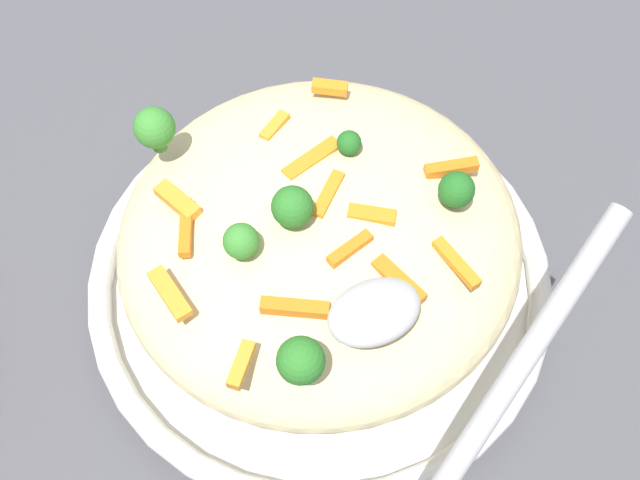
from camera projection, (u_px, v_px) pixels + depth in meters
The scene contains 24 objects.
ground_plane at pixel (320, 291), 0.57m from camera, with size 2.40×2.40×0.00m, color #4C4C51.
serving_bowl at pixel (320, 278), 0.55m from camera, with size 0.34×0.34×0.04m.
pasta_mound at pixel (320, 237), 0.50m from camera, with size 0.27×0.27×0.09m, color beige.
carrot_piece_0 at pixel (325, 189), 0.46m from camera, with size 0.04×0.01×0.01m, color orange.
carrot_piece_1 at pixel (177, 201), 0.47m from camera, with size 0.03×0.01×0.01m, color orange.
carrot_piece_2 at pixel (170, 293), 0.43m from camera, with size 0.04×0.01×0.01m, color orange.
carrot_piece_3 at pixel (330, 87), 0.51m from camera, with size 0.02×0.01×0.01m, color orange.
carrot_piece_4 at pixel (451, 168), 0.48m from camera, with size 0.04×0.01×0.01m, color orange.
carrot_piece_5 at pixel (312, 159), 0.48m from camera, with size 0.04×0.01×0.01m, color orange.
carrot_piece_6 at pixel (273, 127), 0.50m from camera, with size 0.03×0.01×0.01m, color orange.
carrot_piece_7 at pixel (456, 263), 0.44m from camera, with size 0.04×0.01×0.01m, color orange.
carrot_piece_8 at pixel (186, 228), 0.46m from camera, with size 0.04×0.01×0.01m, color orange.
carrot_piece_9 at pixel (354, 247), 0.44m from camera, with size 0.03×0.01×0.01m, color orange.
carrot_piece_10 at pixel (241, 365), 0.41m from camera, with size 0.03×0.01×0.01m, color orange.
carrot_piece_11 at pixel (398, 281), 0.44m from camera, with size 0.04×0.01×0.01m, color orange.
carrot_piece_12 at pixel (372, 215), 0.46m from camera, with size 0.03×0.01×0.01m, color orange.
carrot_piece_13 at pixel (295, 308), 0.43m from camera, with size 0.04×0.01×0.01m, color orange.
broccoli_floret_0 at pixel (155, 128), 0.47m from camera, with size 0.03×0.03×0.03m.
broccoli_floret_1 at pixel (349, 143), 0.48m from camera, with size 0.02×0.02×0.02m.
broccoli_floret_2 at pixel (292, 207), 0.44m from camera, with size 0.03×0.03×0.03m.
broccoli_floret_3 at pixel (301, 361), 0.40m from camera, with size 0.03×0.03×0.03m.
broccoli_floret_4 at pixel (241, 242), 0.44m from camera, with size 0.02×0.02×0.03m.
broccoli_floret_5 at pixel (456, 190), 0.46m from camera, with size 0.02×0.02×0.03m.
serving_spoon at pixel (426, 332), 0.39m from camera, with size 0.16×0.14×0.10m.
Camera 1 is at (0.11, 0.23, 0.51)m, focal length 41.62 mm.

